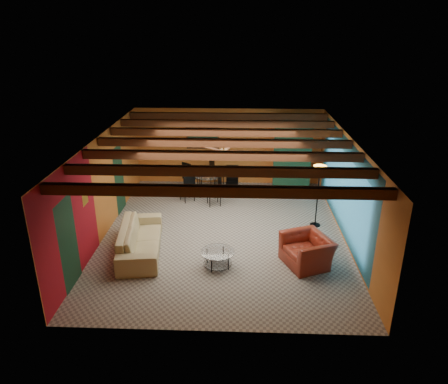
{
  "coord_description": "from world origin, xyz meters",
  "views": [
    {
      "loc": [
        0.43,
        -10.38,
        5.42
      ],
      "look_at": [
        0.0,
        0.2,
        1.15
      ],
      "focal_mm": 33.73,
      "sensor_mm": 36.0,
      "label": 1
    }
  ],
  "objects_px": {
    "sofa": "(140,239)",
    "armchair": "(307,251)",
    "coffee_table": "(218,259)",
    "floor_lamp": "(318,196)",
    "vase": "(208,164)",
    "dining_table": "(208,181)",
    "potted_plant": "(294,119)",
    "armoire": "(291,157)"
  },
  "relations": [
    {
      "from": "coffee_table",
      "to": "armoire",
      "type": "distance_m",
      "value": 5.95
    },
    {
      "from": "sofa",
      "to": "coffee_table",
      "type": "bearing_deg",
      "value": -115.45
    },
    {
      "from": "coffee_table",
      "to": "potted_plant",
      "type": "height_order",
      "value": "potted_plant"
    },
    {
      "from": "armchair",
      "to": "vase",
      "type": "bearing_deg",
      "value": -170.74
    },
    {
      "from": "floor_lamp",
      "to": "potted_plant",
      "type": "relative_size",
      "value": 3.77
    },
    {
      "from": "sofa",
      "to": "potted_plant",
      "type": "bearing_deg",
      "value": -49.36
    },
    {
      "from": "armchair",
      "to": "armoire",
      "type": "distance_m",
      "value": 5.27
    },
    {
      "from": "coffee_table",
      "to": "armoire",
      "type": "height_order",
      "value": "armoire"
    },
    {
      "from": "armchair",
      "to": "vase",
      "type": "distance_m",
      "value": 5.07
    },
    {
      "from": "floor_lamp",
      "to": "vase",
      "type": "height_order",
      "value": "floor_lamp"
    },
    {
      "from": "coffee_table",
      "to": "potted_plant",
      "type": "distance_m",
      "value": 6.28
    },
    {
      "from": "dining_table",
      "to": "vase",
      "type": "distance_m",
      "value": 0.61
    },
    {
      "from": "coffee_table",
      "to": "floor_lamp",
      "type": "height_order",
      "value": "floor_lamp"
    },
    {
      "from": "sofa",
      "to": "vase",
      "type": "relative_size",
      "value": 13.96
    },
    {
      "from": "armchair",
      "to": "floor_lamp",
      "type": "xyz_separation_m",
      "value": [
        0.56,
        2.11,
        0.54
      ]
    },
    {
      "from": "sofa",
      "to": "armchair",
      "type": "height_order",
      "value": "armchair"
    },
    {
      "from": "armoire",
      "to": "vase",
      "type": "height_order",
      "value": "armoire"
    },
    {
      "from": "dining_table",
      "to": "vase",
      "type": "relative_size",
      "value": 11.34
    },
    {
      "from": "dining_table",
      "to": "armoire",
      "type": "bearing_deg",
      "value": 19.12
    },
    {
      "from": "sofa",
      "to": "coffee_table",
      "type": "height_order",
      "value": "sofa"
    },
    {
      "from": "sofa",
      "to": "armoire",
      "type": "bearing_deg",
      "value": -49.36
    },
    {
      "from": "dining_table",
      "to": "potted_plant",
      "type": "bearing_deg",
      "value": 19.12
    },
    {
      "from": "coffee_table",
      "to": "potted_plant",
      "type": "xyz_separation_m",
      "value": [
        2.27,
        5.42,
        2.19
      ]
    },
    {
      "from": "dining_table",
      "to": "floor_lamp",
      "type": "relative_size",
      "value": 1.11
    },
    {
      "from": "sofa",
      "to": "dining_table",
      "type": "distance_m",
      "value": 4.07
    },
    {
      "from": "armchair",
      "to": "potted_plant",
      "type": "relative_size",
      "value": 2.33
    },
    {
      "from": "armchair",
      "to": "dining_table",
      "type": "relative_size",
      "value": 0.56
    },
    {
      "from": "armchair",
      "to": "floor_lamp",
      "type": "relative_size",
      "value": 0.62
    },
    {
      "from": "armchair",
      "to": "floor_lamp",
      "type": "distance_m",
      "value": 2.25
    },
    {
      "from": "floor_lamp",
      "to": "vase",
      "type": "distance_m",
      "value": 3.88
    },
    {
      "from": "sofa",
      "to": "floor_lamp",
      "type": "distance_m",
      "value": 4.99
    },
    {
      "from": "armoire",
      "to": "potted_plant",
      "type": "relative_size",
      "value": 4.51
    },
    {
      "from": "vase",
      "to": "potted_plant",
      "type": "bearing_deg",
      "value": 19.12
    },
    {
      "from": "armchair",
      "to": "floor_lamp",
      "type": "height_order",
      "value": "floor_lamp"
    },
    {
      "from": "armoire",
      "to": "sofa",
      "type": "bearing_deg",
      "value": -127.16
    },
    {
      "from": "armoire",
      "to": "floor_lamp",
      "type": "relative_size",
      "value": 1.19
    },
    {
      "from": "floor_lamp",
      "to": "vase",
      "type": "xyz_separation_m",
      "value": [
        -3.24,
        2.12,
        0.23
      ]
    },
    {
      "from": "sofa",
      "to": "coffee_table",
      "type": "distance_m",
      "value": 2.09
    },
    {
      "from": "dining_table",
      "to": "armoire",
      "type": "xyz_separation_m",
      "value": [
        2.83,
        0.98,
        0.56
      ]
    },
    {
      "from": "coffee_table",
      "to": "vase",
      "type": "relative_size",
      "value": 4.59
    },
    {
      "from": "dining_table",
      "to": "potted_plant",
      "type": "relative_size",
      "value": 4.18
    },
    {
      "from": "sofa",
      "to": "potted_plant",
      "type": "xyz_separation_m",
      "value": [
        4.26,
        4.79,
        2.04
      ]
    }
  ]
}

